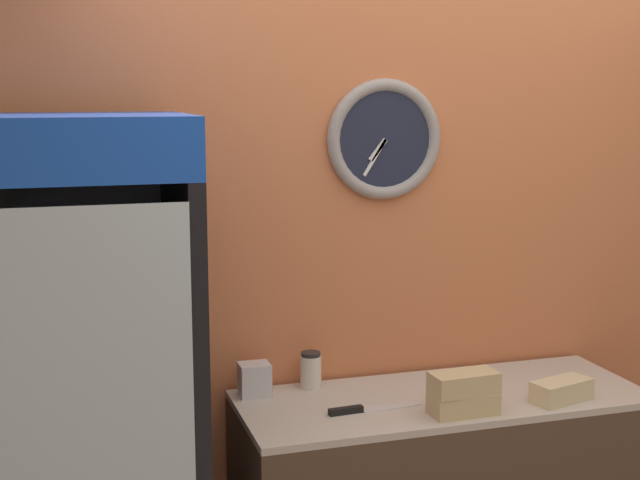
% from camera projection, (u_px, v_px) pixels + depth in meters
% --- Properties ---
extents(wall_back, '(5.20, 0.10, 2.70)m').
position_uv_depth(wall_back, '(409.00, 259.00, 3.45)').
color(wall_back, '#D17547').
rests_on(wall_back, ground_plane).
extents(beverage_cooler, '(0.63, 0.69, 1.93)m').
position_uv_depth(beverage_cooler, '(91.00, 396.00, 2.81)').
color(beverage_cooler, black).
rests_on(beverage_cooler, ground_plane).
extents(sandwich_stack_bottom, '(0.23, 0.12, 0.07)m').
position_uv_depth(sandwich_stack_bottom, '(463.00, 404.00, 3.02)').
color(sandwich_stack_bottom, tan).
rests_on(sandwich_stack_bottom, prep_counter).
extents(sandwich_stack_middle, '(0.23, 0.12, 0.07)m').
position_uv_depth(sandwich_stack_middle, '(464.00, 383.00, 3.00)').
color(sandwich_stack_middle, tan).
rests_on(sandwich_stack_middle, sandwich_stack_bottom).
extents(sandwich_flat_left, '(0.24, 0.16, 0.08)m').
position_uv_depth(sandwich_flat_left, '(561.00, 391.00, 3.14)').
color(sandwich_flat_left, beige).
rests_on(sandwich_flat_left, prep_counter).
extents(chefs_knife, '(0.34, 0.06, 0.02)m').
position_uv_depth(chefs_knife, '(362.00, 409.00, 3.04)').
color(chefs_knife, silver).
rests_on(chefs_knife, prep_counter).
extents(condiment_jar, '(0.08, 0.08, 0.14)m').
position_uv_depth(condiment_jar, '(311.00, 370.00, 3.28)').
color(condiment_jar, silver).
rests_on(condiment_jar, prep_counter).
extents(napkin_dispenser, '(0.11, 0.09, 0.12)m').
position_uv_depth(napkin_dispenser, '(254.00, 380.00, 3.19)').
color(napkin_dispenser, silver).
rests_on(napkin_dispenser, prep_counter).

